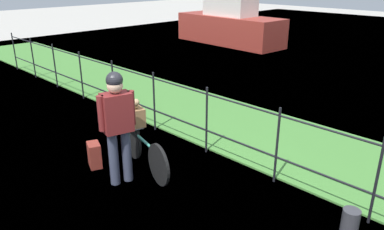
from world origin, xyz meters
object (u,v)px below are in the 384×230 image
(backpack_on_paving, at_px, (94,155))
(mooring_bollard, at_px, (350,225))
(terrier_dog, at_px, (134,103))
(cyclist_person, at_px, (117,119))
(bicycle_main, at_px, (144,150))
(moored_boat_near, at_px, (230,21))
(wooden_crate, at_px, (134,116))

(backpack_on_paving, distance_m, mooring_bollard, 3.81)
(terrier_dog, height_order, cyclist_person, cyclist_person)
(bicycle_main, bearing_deg, backpack_on_paving, -141.62)
(terrier_dog, bearing_deg, cyclist_person, -56.32)
(cyclist_person, bearing_deg, bicycle_main, 96.37)
(cyclist_person, height_order, moored_boat_near, moored_boat_near)
(wooden_crate, distance_m, backpack_on_paving, 0.88)
(moored_boat_near, bearing_deg, mooring_bollard, -44.09)
(cyclist_person, bearing_deg, wooden_crate, 125.06)
(mooring_bollard, bearing_deg, bicycle_main, -168.14)
(wooden_crate, bearing_deg, moored_boat_near, 121.93)
(backpack_on_paving, relative_size, mooring_bollard, 0.98)
(terrier_dog, relative_size, cyclist_person, 0.19)
(bicycle_main, xyz_separation_m, wooden_crate, (-0.34, 0.09, 0.44))
(wooden_crate, relative_size, moored_boat_near, 0.07)
(backpack_on_paving, bearing_deg, mooring_bollard, -141.58)
(wooden_crate, height_order, backpack_on_paving, wooden_crate)
(backpack_on_paving, relative_size, moored_boat_near, 0.08)
(bicycle_main, bearing_deg, terrier_dog, 165.79)
(mooring_bollard, bearing_deg, wooden_crate, -170.77)
(cyclist_person, bearing_deg, mooring_bollard, 20.63)
(wooden_crate, bearing_deg, mooring_bollard, 9.23)
(terrier_dog, distance_m, moored_boat_near, 11.23)
(backpack_on_paving, xyz_separation_m, moored_boat_near, (-5.63, 10.11, 0.75))
(bicycle_main, xyz_separation_m, terrier_dog, (-0.32, 0.08, 0.67))
(wooden_crate, relative_size, backpack_on_paving, 0.90)
(backpack_on_paving, bearing_deg, cyclist_person, -156.43)
(bicycle_main, height_order, cyclist_person, cyclist_person)
(moored_boat_near, bearing_deg, wooden_crate, -58.07)
(bicycle_main, relative_size, terrier_dog, 4.87)
(bicycle_main, height_order, wooden_crate, wooden_crate)
(terrier_dog, height_order, backpack_on_paving, terrier_dog)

